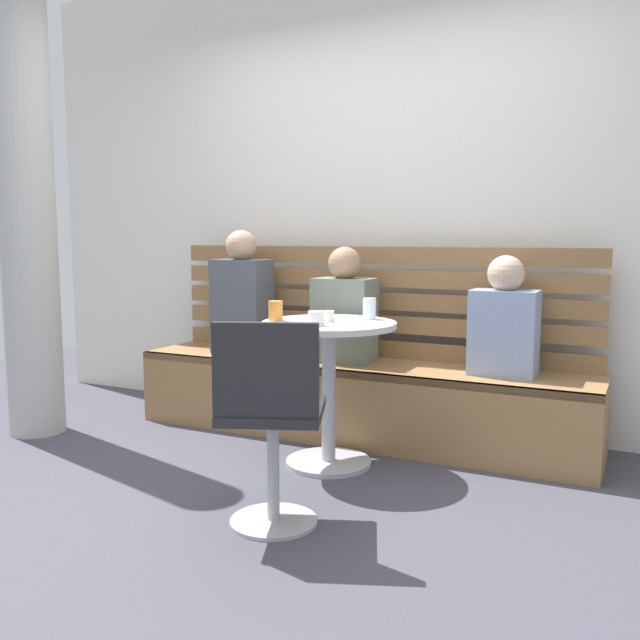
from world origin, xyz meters
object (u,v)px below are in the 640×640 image
(white_chair, at_px, (270,416))
(person_adult, at_px, (242,298))
(cafe_table, at_px, (329,365))
(cup_water_clear, at_px, (369,309))
(cup_tumbler_orange, at_px, (276,311))
(person_child_middle, at_px, (504,323))
(cup_ceramic_white, at_px, (316,318))
(person_child_left, at_px, (344,311))
(cup_espresso_small, at_px, (329,316))
(booth_bench, at_px, (356,400))

(white_chair, bearing_deg, person_adult, 126.45)
(cafe_table, bearing_deg, cup_water_clear, 52.79)
(cup_tumbler_orange, bearing_deg, person_child_middle, 31.26)
(cup_ceramic_white, bearing_deg, cup_tumbler_orange, 161.88)
(cup_water_clear, bearing_deg, person_child_left, 131.38)
(cafe_table, bearing_deg, cup_ceramic_white, -85.74)
(person_adult, height_order, cup_espresso_small, person_adult)
(white_chair, xyz_separation_m, person_child_middle, (0.63, 1.36, 0.25))
(cafe_table, relative_size, cup_espresso_small, 13.21)
(booth_bench, bearing_deg, cup_tumbler_orange, -108.35)
(booth_bench, height_order, cup_ceramic_white, cup_ceramic_white)
(white_chair, bearing_deg, cup_espresso_small, 99.56)
(cafe_table, relative_size, cup_ceramic_white, 9.25)
(white_chair, relative_size, cup_ceramic_white, 10.63)
(person_child_left, relative_size, cup_ceramic_white, 8.33)
(person_adult, height_order, cup_ceramic_white, person_adult)
(white_chair, relative_size, cup_water_clear, 7.73)
(person_adult, xyz_separation_m, cup_tumbler_orange, (0.59, -0.60, 0.01))
(cafe_table, distance_m, white_chair, 0.82)
(white_chair, xyz_separation_m, cup_espresso_small, (-0.14, 0.81, 0.30))
(cafe_table, height_order, cup_water_clear, cup_water_clear)
(person_adult, relative_size, person_child_middle, 1.22)
(white_chair, height_order, person_child_left, person_child_left)
(person_adult, bearing_deg, cup_espresso_small, -31.52)
(person_child_left, xyz_separation_m, cup_water_clear, (0.29, -0.33, 0.06))
(cup_tumbler_orange, bearing_deg, cup_water_clear, 32.88)
(person_child_left, bearing_deg, person_child_middle, 1.83)
(cafe_table, distance_m, cup_water_clear, 0.36)
(person_child_middle, height_order, cup_ceramic_white, person_child_middle)
(person_adult, bearing_deg, person_child_left, -0.73)
(person_child_left, height_order, cup_tumbler_orange, person_child_left)
(person_adult, distance_m, person_child_middle, 1.61)
(booth_bench, distance_m, cup_espresso_small, 0.75)
(white_chair, distance_m, person_adult, 1.69)
(person_child_middle, xyz_separation_m, cup_water_clear, (-0.62, -0.36, 0.08))
(booth_bench, distance_m, cup_tumbler_orange, 0.84)
(person_child_left, relative_size, cup_water_clear, 6.06)
(white_chair, bearing_deg, person_child_left, 101.93)
(cup_tumbler_orange, bearing_deg, booth_bench, 71.65)
(cafe_table, xyz_separation_m, person_child_middle, (0.76, 0.55, 0.20))
(person_child_left, distance_m, cup_ceramic_white, 0.70)
(white_chair, bearing_deg, cup_tumbler_orange, 118.38)
(booth_bench, bearing_deg, cup_ceramic_white, -83.05)
(booth_bench, relative_size, person_child_middle, 4.30)
(person_child_left, distance_m, cup_water_clear, 0.44)
(cafe_table, height_order, white_chair, white_chair)
(cup_ceramic_white, distance_m, cup_tumbler_orange, 0.29)
(cafe_table, relative_size, white_chair, 0.87)
(cup_ceramic_white, bearing_deg, booth_bench, 96.95)
(person_adult, relative_size, cup_espresso_small, 13.63)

